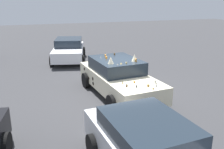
# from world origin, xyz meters

# --- Properties ---
(ground_plane) EXTENTS (60.00, 60.00, 0.00)m
(ground_plane) POSITION_xyz_m (0.00, 0.00, 0.00)
(ground_plane) COLOR #38383A
(art_car_decorated) EXTENTS (4.72, 2.38, 1.71)m
(art_car_decorated) POSITION_xyz_m (0.06, 0.01, 0.73)
(art_car_decorated) COLOR beige
(art_car_decorated) RESTS_ON ground
(parked_sedan_behind_left) EXTENTS (4.23, 2.66, 1.34)m
(parked_sedan_behind_left) POSITION_xyz_m (6.52, 0.92, 0.69)
(parked_sedan_behind_left) COLOR white
(parked_sedan_behind_left) RESTS_ON ground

